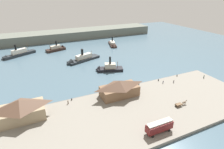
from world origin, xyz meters
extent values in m
plane|color=#476070|center=(0.00, 0.00, 0.00)|extent=(320.00, 320.00, 0.00)
cube|color=gray|center=(0.00, -22.00, 0.60)|extent=(110.00, 36.00, 1.20)
cube|color=#666159|center=(0.00, -3.60, 0.50)|extent=(110.00, 0.80, 1.00)
cube|color=#998466|center=(-38.73, -9.42, 3.63)|extent=(15.72, 9.20, 4.86)
pyramid|color=brown|center=(-38.73, -9.42, 7.61)|extent=(16.04, 9.66, 3.09)
cube|color=brown|center=(0.43, -9.77, 3.50)|extent=(16.51, 8.01, 4.59)
pyramid|color=brown|center=(0.43, -9.77, 7.21)|extent=(16.84, 8.41, 2.85)
cube|color=maroon|center=(2.18, -35.47, 3.45)|extent=(9.39, 2.70, 2.69)
cube|color=beige|center=(2.18, -35.47, 5.04)|extent=(9.02, 1.89, 0.50)
cylinder|color=black|center=(5.47, -34.12, 1.65)|extent=(0.90, 0.18, 0.90)
cylinder|color=black|center=(5.47, -36.82, 1.65)|extent=(0.90, 0.18, 0.90)
cylinder|color=black|center=(-1.10, -34.12, 1.65)|extent=(0.90, 0.18, 0.90)
cylinder|color=black|center=(-1.10, -36.82, 1.65)|extent=(0.90, 0.18, 0.90)
cube|color=brown|center=(18.74, -27.01, 2.05)|extent=(2.73, 1.49, 0.50)
cylinder|color=#4C3828|center=(17.92, -26.27, 1.80)|extent=(1.20, 0.10, 1.20)
cylinder|color=#4C3828|center=(17.92, -27.76, 1.80)|extent=(1.20, 0.10, 1.20)
ellipsoid|color=#7A6651|center=(21.51, -27.01, 2.30)|extent=(2.00, 0.70, 0.90)
ellipsoid|color=#7A6651|center=(22.61, -27.01, 2.85)|extent=(0.70, 0.32, 0.44)
cylinder|color=#7A6651|center=(22.11, -26.81, 1.70)|extent=(0.16, 0.16, 1.00)
cylinder|color=#7A6651|center=(22.11, -27.21, 1.70)|extent=(0.16, 0.16, 1.00)
cylinder|color=#7A6651|center=(20.91, -26.81, 1.70)|extent=(0.16, 0.16, 1.00)
cylinder|color=#7A6651|center=(20.91, -27.21, 1.70)|extent=(0.16, 0.16, 1.00)
cylinder|color=#33384C|center=(25.76, -8.53, 1.88)|extent=(0.40, 0.40, 1.36)
sphere|color=#CCA889|center=(25.76, -8.53, 2.68)|extent=(0.25, 0.25, 0.25)
cylinder|color=#232328|center=(31.22, -10.13, 1.85)|extent=(0.38, 0.38, 1.31)
sphere|color=#CCA889|center=(31.22, -10.13, 2.63)|extent=(0.24, 0.24, 0.24)
cylinder|color=#3D4C42|center=(49.58, -12.73, 1.94)|extent=(0.43, 0.43, 1.48)
sphere|color=#CCA889|center=(49.58, -12.73, 2.82)|extent=(0.27, 0.27, 0.27)
cylinder|color=#6B5B4C|center=(-21.77, -6.85, 1.94)|extent=(0.43, 0.43, 1.48)
sphere|color=#CCA889|center=(-21.77, -6.85, 2.82)|extent=(0.27, 0.27, 0.27)
cylinder|color=black|center=(-19.84, -4.84, 1.65)|extent=(0.44, 0.44, 0.90)
cylinder|color=black|center=(38.14, -5.04, 1.65)|extent=(0.44, 0.44, 0.90)
cylinder|color=black|center=(25.41, -5.31, 1.65)|extent=(0.44, 0.44, 0.90)
cylinder|color=black|center=(13.59, -5.07, 1.65)|extent=(0.44, 0.44, 0.90)
cube|color=black|center=(33.05, 69.53, 0.72)|extent=(9.41, 18.44, 1.44)
cone|color=black|center=(30.75, 60.96, 0.72)|extent=(5.15, 4.25, 4.48)
cube|color=silver|center=(33.05, 69.53, 2.45)|extent=(5.29, 8.50, 2.02)
cylinder|color=black|center=(33.20, 70.10, 5.56)|extent=(1.06, 1.06, 4.19)
cube|color=#23282D|center=(-0.67, 42.99, 0.75)|extent=(24.29, 13.63, 1.49)
cone|color=#23282D|center=(-11.80, 38.98, 0.75)|extent=(5.83, 6.50, 5.38)
cube|color=beige|center=(-0.67, 42.99, 2.93)|extent=(12.00, 7.05, 2.88)
cylinder|color=black|center=(-1.61, 42.65, 6.32)|extent=(1.60, 1.60, 3.90)
cylinder|color=brown|center=(6.01, 45.39, 3.49)|extent=(0.24, 0.24, 4.00)
cube|color=black|center=(-15.08, 73.81, 0.94)|extent=(16.11, 9.85, 1.88)
cone|color=black|center=(-7.86, 76.15, 0.94)|extent=(4.11, 5.50, 4.90)
cube|color=#B2A893|center=(-15.08, 73.81, 3.07)|extent=(8.41, 5.38, 2.39)
cylinder|color=black|center=(-14.13, 74.12, 6.02)|extent=(1.10, 1.10, 3.52)
cylinder|color=brown|center=(-19.41, 72.41, 4.12)|extent=(0.24, 0.24, 4.48)
cube|color=#23282D|center=(-41.25, 72.21, 0.97)|extent=(22.51, 15.14, 1.94)
cone|color=#23282D|center=(-51.41, 66.64, 0.97)|extent=(5.63, 5.60, 4.10)
cube|color=silver|center=(-41.25, 72.21, 3.44)|extent=(10.65, 7.50, 2.99)
cylinder|color=black|center=(-43.04, 71.22, 6.91)|extent=(1.31, 1.31, 3.95)
cylinder|color=brown|center=(-35.15, 75.55, 5.33)|extent=(0.24, 0.24, 6.77)
cube|color=black|center=(8.92, 19.70, 0.81)|extent=(16.14, 10.20, 1.62)
cone|color=black|center=(1.75, 22.12, 0.81)|extent=(4.21, 5.71, 5.11)
cube|color=#B2A893|center=(8.92, 19.70, 3.06)|extent=(7.32, 5.82, 2.87)
cylinder|color=black|center=(8.91, 19.71, 6.60)|extent=(1.15, 1.15, 4.22)
cylinder|color=brown|center=(13.22, 18.26, 3.62)|extent=(0.24, 0.24, 4.00)
cube|color=#60665B|center=(0.00, 110.00, 4.00)|extent=(180.00, 24.00, 8.00)
camera|label=1|loc=(-30.44, -70.17, 43.41)|focal=28.42mm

